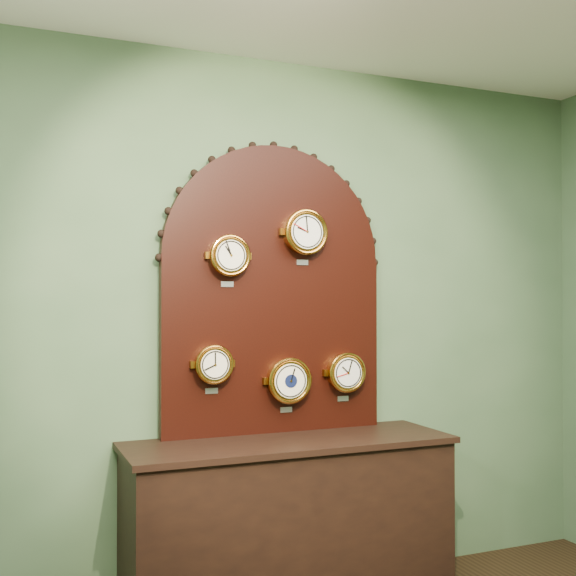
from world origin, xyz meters
name	(u,v)px	position (x,y,z in m)	size (l,w,h in m)	color
wall_back	(270,323)	(0.00, 2.50, 1.40)	(4.00, 4.00, 0.00)	#496646
shop_counter	(290,527)	(0.00, 2.23, 0.40)	(1.60, 0.50, 0.80)	black
display_board	(273,280)	(0.00, 2.45, 1.63)	(1.26, 0.06, 1.53)	black
roman_clock	(229,256)	(-0.26, 2.38, 1.74)	(0.21, 0.08, 0.26)	#C57F29
arabic_clock	(305,232)	(0.15, 2.38, 1.88)	(0.24, 0.08, 0.29)	#C57F29
hygrometer	(213,364)	(-0.35, 2.38, 1.20)	(0.20, 0.08, 0.25)	#C57F29
barometer	(289,380)	(0.06, 2.38, 1.10)	(0.24, 0.08, 0.29)	#C57F29
tide_clock	(346,372)	(0.39, 2.38, 1.13)	(0.22, 0.08, 0.27)	#C57F29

